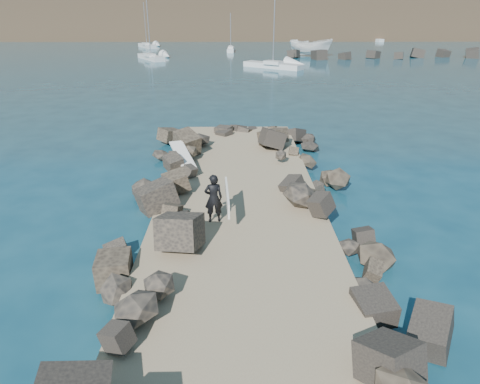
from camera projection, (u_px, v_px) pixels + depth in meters
The scene contains 13 objects.
ground at pixel (240, 219), 15.79m from camera, with size 800.00×800.00×0.00m, color #0F384C.
jetty at pixel (240, 238), 13.84m from camera, with size 6.00×26.00×0.60m, color #8C7759.
riprap_left at pixel (153, 226), 14.18m from camera, with size 2.60×22.00×1.00m, color black.
riprap_right at pixel (327, 225), 14.25m from camera, with size 2.60×22.00×1.00m, color black.
breakwater_secondary at pixel (460, 54), 66.45m from camera, with size 52.00×4.00×1.20m, color black.
surfboard_resting at pixel (183, 157), 19.05m from camera, with size 0.62×2.47×0.08m, color white.
boat_imported at pixel (311, 47), 68.79m from camera, with size 2.65×7.03×2.72m, color white.
surfer_with_board at pixel (216, 198), 13.98m from camera, with size 0.88×2.06×1.66m.
sailboat_a at pixel (151, 57), 64.24m from camera, with size 5.10×7.14×8.82m.
sailboat_f at pixel (374, 40), 100.10m from camera, with size 2.94×6.10×7.32m.
sailboat_c at pixel (273, 65), 55.20m from camera, with size 7.60×6.36×9.73m.
sailboat_b at pixel (231, 50), 76.12m from camera, with size 1.31×5.32×6.56m.
sailboat_e at pixel (147, 46), 83.87m from camera, with size 4.58×6.81×8.35m.
Camera 1 is at (-0.16, -14.11, 7.15)m, focal length 32.00 mm.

